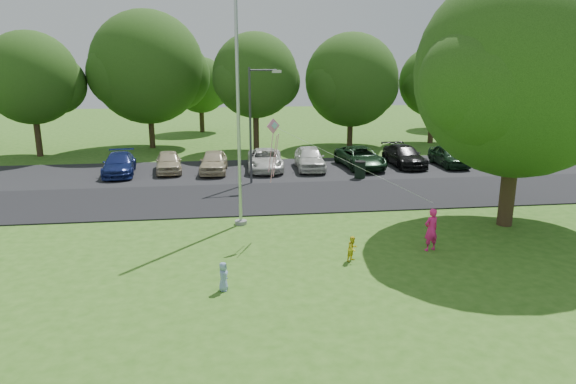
{
  "coord_description": "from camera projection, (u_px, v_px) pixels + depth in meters",
  "views": [
    {
      "loc": [
        -4.2,
        -15.78,
        6.78
      ],
      "look_at": [
        -1.62,
        4.0,
        1.6
      ],
      "focal_mm": 32.0,
      "sensor_mm": 36.0,
      "label": 1
    }
  ],
  "objects": [
    {
      "name": "flagpole",
      "position": [
        239.0,
        126.0,
        20.69
      ],
      "size": [
        0.5,
        0.5,
        10.0
      ],
      "color": "#B7BABF",
      "rests_on": "ground"
    },
    {
      "name": "tree_row",
      "position": [
        295.0,
        73.0,
        39.4
      ],
      "size": [
        64.35,
        11.94,
        10.88
      ],
      "color": "#332316",
      "rests_on": "ground"
    },
    {
      "name": "child_yellow",
      "position": [
        353.0,
        249.0,
        17.67
      ],
      "size": [
        0.55,
        0.53,
        0.89
      ],
      "primitive_type": "imported",
      "rotation": [
        0.0,
        0.0,
        0.65
      ],
      "color": "yellow",
      "rests_on": "ground"
    },
    {
      "name": "ground",
      "position": [
        350.0,
        265.0,
        17.38
      ],
      "size": [
        120.0,
        120.0,
        0.0
      ],
      "primitive_type": "plane",
      "color": "#35681B",
      "rests_on": "ground"
    },
    {
      "name": "parking_strip",
      "position": [
        290.0,
        170.0,
        32.25
      ],
      "size": [
        42.0,
        7.0,
        0.06
      ],
      "primitive_type": "cube",
      "color": "black",
      "rests_on": "ground"
    },
    {
      "name": "trash_can",
      "position": [
        360.0,
        170.0,
        29.8
      ],
      "size": [
        0.66,
        0.66,
        1.05
      ],
      "rotation": [
        0.0,
        0.0,
        0.07
      ],
      "color": "black",
      "rests_on": "ground"
    },
    {
      "name": "child_blue",
      "position": [
        223.0,
        276.0,
        15.4
      ],
      "size": [
        0.39,
        0.5,
        0.9
      ],
      "primitive_type": "imported",
      "rotation": [
        0.0,
        0.0,
        1.3
      ],
      "color": "#86A3CE",
      "rests_on": "ground"
    },
    {
      "name": "parked_cars",
      "position": [
        294.0,
        159.0,
        32.09
      ],
      "size": [
        22.56,
        4.96,
        1.43
      ],
      "color": "navy",
      "rests_on": "ground"
    },
    {
      "name": "park_road",
      "position": [
        307.0,
        196.0,
        26.01
      ],
      "size": [
        60.0,
        6.0,
        0.06
      ],
      "primitive_type": "cube",
      "color": "black",
      "rests_on": "ground"
    },
    {
      "name": "horizon_trees",
      "position": [
        306.0,
        86.0,
        49.32
      ],
      "size": [
        77.46,
        7.2,
        7.02
      ],
      "color": "#332316",
      "rests_on": "ground"
    },
    {
      "name": "woman",
      "position": [
        431.0,
        230.0,
        18.56
      ],
      "size": [
        0.67,
        0.54,
        1.59
      ],
      "primitive_type": "imported",
      "rotation": [
        0.0,
        0.0,
        3.45
      ],
      "color": "#FA217E",
      "rests_on": "ground"
    },
    {
      "name": "kite",
      "position": [
        277.0,
        139.0,
        19.42
      ],
      "size": [
        5.74,
        2.72,
        2.82
      ],
      "rotation": [
        0.0,
        0.0,
        0.51
      ],
      "color": "pink",
      "rests_on": "ground"
    },
    {
      "name": "street_lamp",
      "position": [
        255.0,
        115.0,
        27.82
      ],
      "size": [
        1.79,
        0.37,
        6.37
      ],
      "rotation": [
        0.0,
        0.0,
        0.11
      ],
      "color": "#3F3F44",
      "rests_on": "ground"
    },
    {
      "name": "big_tree",
      "position": [
        519.0,
        78.0,
        20.03
      ],
      "size": [
        8.99,
        8.26,
        10.39
      ],
      "rotation": [
        0.0,
        0.0,
        0.05
      ],
      "color": "#332316",
      "rests_on": "ground"
    }
  ]
}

